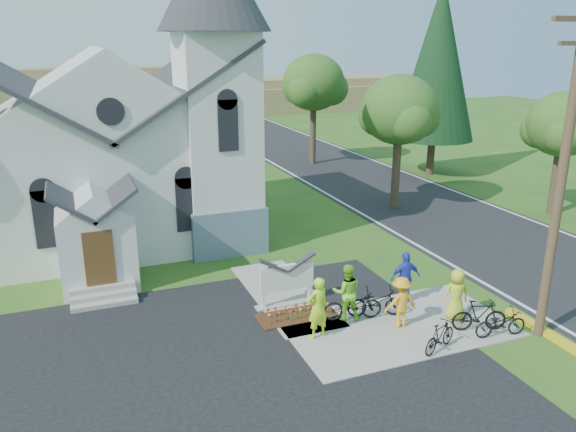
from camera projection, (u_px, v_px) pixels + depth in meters
name	position (u px, v px, depth m)	size (l,w,h in m)	color
ground	(363.00, 344.00, 16.78)	(120.00, 120.00, 0.00)	#295819
road	(389.00, 191.00, 33.59)	(8.00, 90.00, 0.02)	black
sidewalk	(397.00, 326.00, 17.74)	(7.00, 4.00, 0.05)	gray
church	(117.00, 123.00, 24.36)	(12.35, 12.00, 13.00)	white
church_sign	(287.00, 278.00, 18.89)	(2.20, 0.40, 1.70)	gray
flower_bed	(297.00, 316.00, 18.39)	(2.60, 1.10, 0.07)	#3C2210
utility_pole	(566.00, 162.00, 15.71)	(3.45, 0.28, 10.00)	#4C3A26
tree_road_near	(400.00, 111.00, 28.84)	(4.00, 4.00, 7.05)	#3B2D20
tree_road_mid	(314.00, 83.00, 39.49)	(4.40, 4.40, 7.80)	#3B2D20
tree_road_far	(563.00, 125.00, 27.92)	(3.60, 3.60, 6.30)	#3B2D20
conifer	(438.00, 61.00, 35.79)	(5.20, 5.20, 12.40)	#3B2D20
distant_hills	(160.00, 97.00, 67.28)	(61.00, 10.00, 5.60)	olive
cyclist_0	(318.00, 308.00, 16.80)	(0.71, 0.47, 1.94)	#B5F41C
bike_0	(352.00, 305.00, 18.02)	(0.67, 1.93, 1.01)	black
cyclist_1	(347.00, 292.00, 17.91)	(0.92, 0.71, 1.89)	#72D828
bike_1	(440.00, 336.00, 16.21)	(0.42, 1.49, 0.90)	black
cyclist_2	(405.00, 277.00, 19.08)	(1.07, 0.44, 1.82)	blue
bike_2	(376.00, 302.00, 18.23)	(0.66, 1.89, 0.99)	black
cyclist_3	(401.00, 302.00, 17.47)	(1.07, 0.61, 1.65)	#F7A21B
bike_3	(479.00, 315.00, 17.30)	(0.48, 1.71, 1.03)	black
cyclist_4	(456.00, 294.00, 17.94)	(0.83, 0.54, 1.70)	#BFCD26
bike_4	(501.00, 323.00, 16.98)	(0.58, 1.66, 0.87)	black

